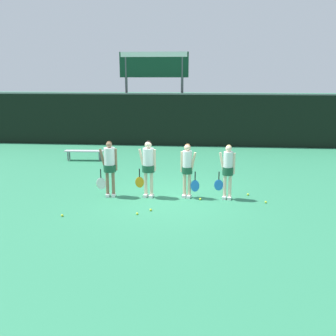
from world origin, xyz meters
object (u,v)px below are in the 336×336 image
Objects in this scene: scoreboard at (154,72)px; player_3 at (228,168)px; tennis_ball_2 at (151,210)px; bench_courtside at (84,152)px; tennis_ball_1 at (137,214)px; tennis_ball_6 at (62,215)px; player_0 at (109,164)px; tennis_ball_3 at (266,202)px; player_1 at (148,164)px; tennis_ball_4 at (97,185)px; player_2 at (187,167)px; tennis_ball_7 at (200,199)px; tennis_ball_5 at (190,185)px; tennis_ball_0 at (248,194)px.

player_3 is at bearing -70.69° from scoreboard.
bench_courtside is at bearing 121.23° from tennis_ball_2.
tennis_ball_1 is 0.96× the size of tennis_ball_6.
bench_courtside is 5.67m from player_0.
player_0 reaches higher than tennis_ball_3.
scoreboard is 10.46m from player_1.
tennis_ball_4 is (-5.56, 1.40, 0.00)m from tennis_ball_3.
tennis_ball_2 is at bearing -83.46° from scoreboard.
player_3 is at bearing 33.01° from tennis_ball_1.
tennis_ball_6 is (-0.15, -3.07, -0.00)m from tennis_ball_4.
scoreboard is 12.63m from tennis_ball_6.
tennis_ball_1 is 0.91× the size of tennis_ball_2.
player_0 is at bearing 125.21° from tennis_ball_1.
player_0 is at bearing 176.96° from tennis_ball_3.
player_1 reaches higher than player_2.
tennis_ball_1 is at bearing -115.83° from player_2.
tennis_ball_1 is (0.96, -11.67, -3.83)m from scoreboard.
player_1 is 24.99× the size of tennis_ball_7.
tennis_ball_6 reaches higher than tennis_ball_1.
bench_courtside is 8.99m from tennis_ball_3.
player_3 is at bearing 30.86° from tennis_ball_2.
player_0 is 25.60× the size of tennis_ball_5.
tennis_ball_1 is at bearing -64.81° from bench_courtside.
scoreboard is 71.23× the size of tennis_ball_5.
tennis_ball_7 reaches higher than tennis_ball_1.
player_3 reaches higher than bench_courtside.
player_0 is 27.54× the size of tennis_ball_1.
tennis_ball_2 reaches higher than tennis_ball_5.
tennis_ball_4 is at bearing 165.84° from tennis_ball_3.
tennis_ball_2 is at bearing -47.52° from tennis_ball_4.
bench_courtside reaches higher than tennis_ball_2.
tennis_ball_1 is at bearing -55.71° from tennis_ball_4.
bench_courtside is 7.57m from tennis_ball_1.
player_0 reaches higher than player_2.
tennis_ball_2 is 0.98× the size of tennis_ball_7.
player_0 reaches higher than tennis_ball_5.
tennis_ball_4 is (-2.20, 2.41, 0.00)m from tennis_ball_2.
player_1 is 1.22m from player_2.
player_0 is at bearing -168.37° from player_1.
scoreboard is at bearing 113.65° from tennis_ball_0.
player_0 reaches higher than tennis_ball_0.
tennis_ball_1 is (-1.31, -1.69, -0.97)m from player_2.
tennis_ball_7 is (-1.97, 0.11, 0.00)m from tennis_ball_3.
scoreboard is 74.92× the size of tennis_ball_3.
player_3 is (3.51, -10.01, -2.86)m from scoreboard.
tennis_ball_3 reaches higher than tennis_ball_1.
tennis_ball_3 is at bearing -39.13° from bench_courtside.
tennis_ball_6 is at bearing -80.47° from bench_courtside.
tennis_ball_0 is 0.98× the size of tennis_ball_4.
tennis_ball_7 is (3.74, 1.78, 0.00)m from tennis_ball_6.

